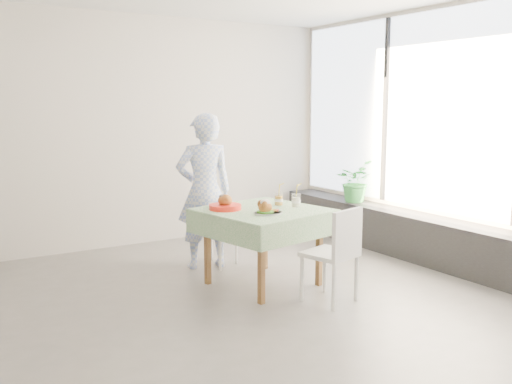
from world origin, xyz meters
TOP-DOWN VIEW (x-y plane):
  - floor at (0.00, 0.00)m, footprint 6.00×6.00m
  - wall_back at (0.00, 2.50)m, footprint 6.00×0.02m
  - wall_front at (0.00, -2.50)m, footprint 6.00×0.02m
  - wall_right at (3.00, 0.00)m, footprint 0.02×5.00m
  - window_pane at (2.97, 0.00)m, footprint 0.01×4.80m
  - window_ledge at (2.80, 0.00)m, footprint 0.40×4.80m
  - cafe_table at (0.82, 0.29)m, footprint 1.22×1.22m
  - chair_far at (0.73, 1.15)m, footprint 0.51×0.51m
  - chair_near at (1.07, -0.42)m, footprint 0.49×0.49m
  - diner at (0.62, 1.14)m, footprint 0.67×0.51m
  - main_dish at (0.71, 0.07)m, footprint 0.28×0.28m
  - juice_cup_orange at (1.07, 0.40)m, footprint 0.09×0.09m
  - juice_cup_lemonade at (1.16, 0.24)m, footprint 0.09×0.09m
  - second_dish at (0.50, 0.47)m, footprint 0.31×0.31m
  - potted_plant at (2.77, 1.22)m, footprint 0.64×0.62m

SIDE VIEW (x-z plane):
  - floor at x=0.00m, z-range 0.00..0.00m
  - chair_far at x=0.73m, z-range -0.15..0.65m
  - window_ledge at x=2.80m, z-range 0.00..0.50m
  - chair_near at x=1.07m, z-range -0.16..0.68m
  - cafe_table at x=0.82m, z-range 0.09..0.83m
  - potted_plant at x=2.77m, z-range 0.50..1.04m
  - second_dish at x=0.50m, z-range 0.71..0.86m
  - main_dish at x=0.71m, z-range 0.72..0.86m
  - juice_cup_orange at x=1.07m, z-range 0.68..0.92m
  - juice_cup_lemonade at x=1.16m, z-range 0.67..0.93m
  - diner at x=0.62m, z-range 0.00..1.64m
  - wall_back at x=0.00m, z-range 0.00..2.80m
  - wall_front at x=0.00m, z-range 0.00..2.80m
  - wall_right at x=3.00m, z-range 0.00..2.80m
  - window_pane at x=2.97m, z-range 0.56..2.74m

